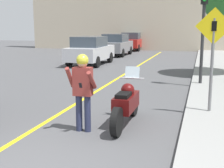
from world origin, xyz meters
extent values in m
cube|color=yellow|center=(-0.60, 6.00, 0.00)|extent=(0.12, 36.00, 0.01)
cylinder|color=black|center=(1.31, 2.07, 0.32)|extent=(0.14, 0.63, 0.63)
cylinder|color=black|center=(1.31, 3.71, 0.32)|extent=(0.14, 0.63, 0.63)
cube|color=#510C0C|center=(1.31, 2.89, 0.55)|extent=(0.40, 1.13, 0.36)
sphere|color=#510C0C|center=(1.31, 3.05, 0.81)|extent=(0.32, 0.32, 0.32)
cube|color=black|center=(1.31, 2.64, 0.77)|extent=(0.28, 0.48, 0.10)
cylinder|color=silver|center=(1.31, 3.46, 1.03)|extent=(0.62, 0.03, 0.03)
cube|color=silver|center=(1.31, 3.53, 1.15)|extent=(0.36, 0.12, 0.31)
cylinder|color=#282D4C|center=(0.41, 2.20, 0.40)|extent=(0.14, 0.14, 0.81)
cylinder|color=#282D4C|center=(0.61, 2.20, 0.40)|extent=(0.14, 0.14, 0.81)
cube|color=maroon|center=(0.51, 2.20, 1.11)|extent=(0.40, 0.22, 0.62)
cylinder|color=maroon|center=(0.26, 2.10, 1.21)|extent=(0.09, 0.37, 0.48)
cylinder|color=maroon|center=(0.76, 2.08, 1.18)|extent=(0.09, 0.43, 0.43)
sphere|color=tan|center=(0.51, 2.20, 1.52)|extent=(0.22, 0.22, 0.22)
sphere|color=gold|center=(0.51, 2.20, 1.57)|extent=(0.26, 0.26, 0.26)
cube|color=black|center=(0.57, 1.92, 1.08)|extent=(0.06, 0.05, 0.11)
cylinder|color=slate|center=(3.20, 4.19, 1.31)|extent=(0.08, 0.08, 2.34)
cube|color=yellow|center=(3.20, 4.17, 2.28)|extent=(0.91, 0.02, 0.91)
cube|color=black|center=(3.20, 4.15, 2.28)|extent=(0.12, 0.01, 0.24)
cylinder|color=#2D2D30|center=(2.93, 8.23, 1.98)|extent=(0.12, 0.12, 3.68)
cylinder|color=black|center=(-4.32, 14.95, 0.32)|extent=(0.22, 0.64, 0.64)
cylinder|color=black|center=(-2.66, 14.95, 0.32)|extent=(0.22, 0.64, 0.64)
cylinder|color=black|center=(-4.32, 12.35, 0.32)|extent=(0.22, 0.64, 0.64)
cylinder|color=black|center=(-2.66, 12.35, 0.32)|extent=(0.22, 0.64, 0.64)
cube|color=silver|center=(-3.49, 13.65, 0.70)|extent=(1.80, 4.20, 0.76)
cube|color=#38424C|center=(-3.49, 13.48, 1.38)|extent=(1.58, 2.18, 0.60)
cylinder|color=black|center=(-4.41, 21.03, 0.32)|extent=(0.22, 0.64, 0.64)
cylinder|color=black|center=(-2.75, 21.03, 0.32)|extent=(0.22, 0.64, 0.64)
cylinder|color=black|center=(-4.41, 18.42, 0.32)|extent=(0.22, 0.64, 0.64)
cylinder|color=black|center=(-2.75, 18.42, 0.32)|extent=(0.22, 0.64, 0.64)
cube|color=gray|center=(-3.58, 19.73, 0.70)|extent=(1.80, 4.20, 0.76)
cube|color=#38424C|center=(-3.58, 19.56, 1.38)|extent=(1.58, 2.18, 0.60)
cylinder|color=black|center=(-4.36, 26.69, 0.32)|extent=(0.22, 0.64, 0.64)
cylinder|color=black|center=(-2.70, 26.69, 0.32)|extent=(0.22, 0.64, 0.64)
cylinder|color=black|center=(-4.36, 24.08, 0.32)|extent=(0.22, 0.64, 0.64)
cylinder|color=black|center=(-2.70, 24.08, 0.32)|extent=(0.22, 0.64, 0.64)
cube|color=#B21E19|center=(-3.53, 25.39, 0.70)|extent=(1.80, 4.20, 0.76)
cube|color=#38424C|center=(-3.53, 25.22, 1.38)|extent=(1.58, 2.18, 0.60)
camera|label=1|loc=(2.95, -3.95, 2.29)|focal=50.00mm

